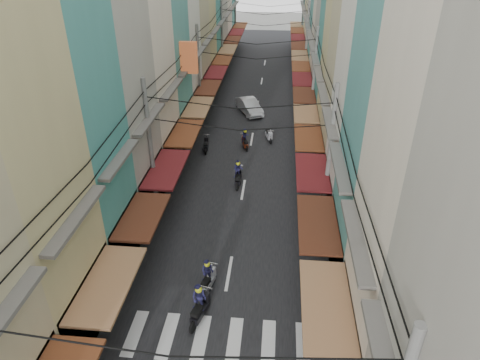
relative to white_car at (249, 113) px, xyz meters
The scene contains 14 objects.
ground 19.91m from the white_car, 88.14° to the right, with size 160.00×160.00×0.00m, color slate.
road 0.65m from the white_car, ahead, with size 10.00×80.00×0.02m, color black.
sidewalk_left 5.86m from the white_car, behind, with size 3.00×80.00×0.06m, color slate.
sidewalk_right 7.15m from the white_car, ahead, with size 3.00×80.00×0.06m, color slate.
crosswalk 25.90m from the white_car, 88.57° to the right, with size 7.55×2.40×0.01m.
building_row_left 12.63m from the white_car, 155.37° to the right, with size 7.80×67.67×23.70m.
building_row_right 13.18m from the white_car, 21.95° to the right, with size 7.80×68.98×22.59m.
utility_poles 8.23m from the white_car, 82.47° to the right, with size 10.20×66.13×8.20m.
white_car is the anchor object (origin of this frame).
bicycle 21.17m from the white_car, 73.13° to the right, with size 0.53×1.43×0.98m, color black.
moving_scooters 14.88m from the white_car, 88.34° to the right, with size 7.50×23.08×1.95m.
parked_scooters 23.97m from the white_car, 77.47° to the right, with size 12.63×13.98×1.01m.
pedestrians 19.11m from the white_car, 102.48° to the right, with size 12.31×20.81×2.07m.
traffic_sign 26.12m from the white_car, 77.97° to the right, with size 0.10×0.61×2.76m.
Camera 1 is at (2.06, -17.85, 14.52)m, focal length 32.00 mm.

